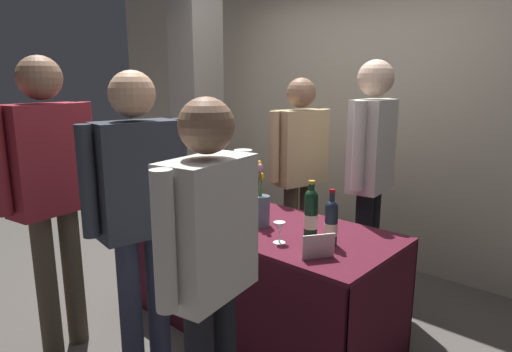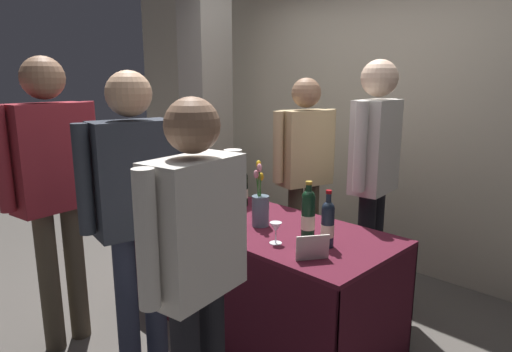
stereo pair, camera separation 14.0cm
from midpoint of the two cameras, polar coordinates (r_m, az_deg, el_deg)
name	(u,v)px [view 2 (the right image)]	position (r m, az deg, el deg)	size (l,w,h in m)	color
ground_plane	(256,325)	(3.18, 1.34, -18.87)	(12.00, 12.00, 0.00)	#514C47
back_partition	(389,102)	(4.09, 17.86, 9.13)	(7.79, 0.12, 2.92)	#B2A893
concrete_pillar	(205,72)	(4.42, -5.71, 13.33)	(0.38, 0.38, 3.45)	gray
tasting_table	(256,253)	(2.94, 1.39, -10.01)	(1.83, 0.79, 0.75)	#4C1423
featured_wine_bottle	(206,187)	(3.24, -5.26, -1.49)	(0.07, 0.07, 0.29)	black
display_bottle_0	(212,205)	(2.78, -4.35, -3.78)	(0.07, 0.07, 0.31)	black
display_bottle_1	(210,178)	(3.45, -4.81, -0.29)	(0.07, 0.07, 0.33)	black
display_bottle_2	(328,223)	(2.44, 10.97, -6.08)	(0.07, 0.07, 0.32)	#192333
display_bottle_3	(308,214)	(2.51, 8.42, -4.99)	(0.08, 0.08, 0.35)	black
display_bottle_4	(238,184)	(3.30, -1.16, -1.00)	(0.08, 0.08, 0.31)	#192333
display_bottle_5	(185,194)	(3.03, -7.90, -2.32)	(0.08, 0.08, 0.31)	black
display_bottle_6	(243,187)	(3.18, -0.50, -1.50)	(0.08, 0.08, 0.32)	black
display_bottle_7	(219,192)	(2.99, -3.52, -2.15)	(0.08, 0.08, 0.34)	black
wine_glass_near_vendor	(276,228)	(2.46, 4.24, -6.83)	(0.07, 0.07, 0.12)	silver
wine_glass_mid	(196,203)	(2.92, -6.47, -3.51)	(0.07, 0.07, 0.14)	silver
flower_vase	(260,207)	(2.74, 2.04, -4.09)	(0.11, 0.11, 0.41)	slate
brochure_stand	(313,248)	(2.27, 9.18, -9.22)	(0.17, 0.01, 0.13)	silver
vendor_presenter	(305,163)	(3.50, 7.50, 1.68)	(0.31, 0.58, 1.67)	#4C4233
vendor_assistant	(374,165)	(3.13, 16.42, 1.38)	(0.25, 0.55, 1.78)	black
taster_foreground_right	(135,201)	(2.38, -13.85, -3.21)	(0.28, 0.58, 1.70)	#2D3347
taster_foreground_left	(196,257)	(1.81, -5.58, -10.47)	(0.28, 0.57, 1.59)	black
taster_foreground_centre	(53,177)	(2.83, -23.70, -0.10)	(0.28, 0.61, 1.78)	#4C4233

